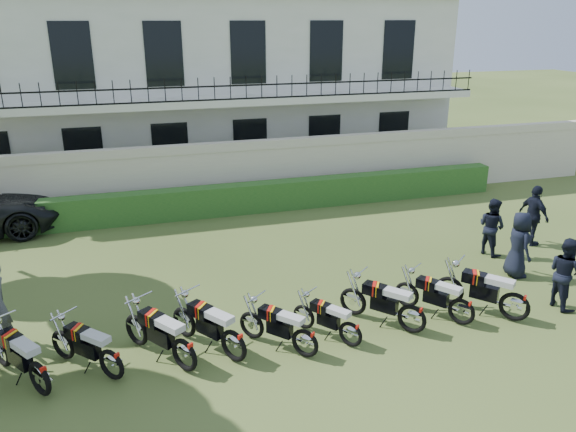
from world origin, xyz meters
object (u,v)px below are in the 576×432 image
at_px(motorcycle_1, 39,371).
at_px(motorcycle_8, 462,305).
at_px(motorcycle_4, 234,338).
at_px(motorcycle_6, 351,328).
at_px(motorcycle_5, 305,337).
at_px(motorcycle_2, 111,357).
at_px(motorcycle_3, 184,347).
at_px(motorcycle_9, 515,300).
at_px(officer_4, 492,227).
at_px(officer_1, 565,273).
at_px(motorcycle_7, 412,312).
at_px(officer_5, 534,216).
at_px(officer_3, 519,244).

height_order(motorcycle_1, motorcycle_8, motorcycle_1).
xyz_separation_m(motorcycle_4, motorcycle_6, (2.36, -0.15, -0.10)).
bearing_deg(motorcycle_5, motorcycle_2, 133.66).
distance_m(motorcycle_3, motorcycle_5, 2.32).
bearing_deg(motorcycle_9, motorcycle_3, 138.27).
distance_m(motorcycle_5, motorcycle_8, 3.63).
distance_m(motorcycle_6, motorcycle_9, 3.82).
bearing_deg(motorcycle_8, motorcycle_6, 146.66).
bearing_deg(motorcycle_2, motorcycle_3, -48.06).
bearing_deg(officer_4, motorcycle_6, 104.07).
distance_m(motorcycle_2, motorcycle_9, 8.44).
height_order(motorcycle_4, motorcycle_6, motorcycle_4).
bearing_deg(officer_4, officer_1, 158.42).
relative_size(motorcycle_5, officer_4, 0.90).
height_order(motorcycle_1, motorcycle_4, motorcycle_4).
bearing_deg(motorcycle_9, motorcycle_2, 137.75).
bearing_deg(motorcycle_7, motorcycle_1, 139.92).
distance_m(motorcycle_9, officer_4, 3.84).
distance_m(motorcycle_8, motorcycle_9, 1.21).
bearing_deg(motorcycle_7, motorcycle_6, 144.17).
bearing_deg(motorcycle_2, motorcycle_8, -44.05).
relative_size(motorcycle_3, officer_1, 1.05).
xyz_separation_m(motorcycle_9, officer_1, (1.50, 0.29, 0.31)).
xyz_separation_m(motorcycle_4, motorcycle_7, (3.79, -0.05, -0.01)).
height_order(motorcycle_5, motorcycle_8, motorcycle_8).
bearing_deg(motorcycle_8, motorcycle_7, 144.44).
relative_size(motorcycle_2, motorcycle_3, 0.83).
relative_size(motorcycle_8, motorcycle_9, 0.95).
bearing_deg(motorcycle_9, motorcycle_4, 137.60).
relative_size(motorcycle_2, motorcycle_8, 0.92).
height_order(motorcycle_4, officer_4, officer_4).
bearing_deg(motorcycle_4, motorcycle_6, -38.38).
bearing_deg(motorcycle_7, motorcycle_2, 138.82).
relative_size(motorcycle_4, motorcycle_7, 1.10).
distance_m(officer_4, officer_5, 1.59).
distance_m(motorcycle_8, officer_3, 3.30).
bearing_deg(officer_3, officer_4, -0.94).
bearing_deg(officer_1, motorcycle_9, 100.65).
height_order(motorcycle_2, motorcycle_4, motorcycle_4).
bearing_deg(motorcycle_9, officer_4, 22.25).
distance_m(officer_3, officer_5, 2.43).
xyz_separation_m(officer_1, officer_3, (0.06, 1.69, 0.02)).
bearing_deg(officer_1, officer_4, -5.19).
xyz_separation_m(motorcycle_2, motorcycle_7, (6.05, -0.11, 0.03)).
distance_m(motorcycle_6, motorcycle_8, 2.63).
height_order(motorcycle_6, motorcycle_7, motorcycle_7).
height_order(motorcycle_6, motorcycle_9, motorcycle_9).
xyz_separation_m(motorcycle_1, officer_1, (11.14, 0.11, 0.32)).
xyz_separation_m(officer_4, officer_5, (1.57, 0.23, 0.08)).
bearing_deg(officer_3, motorcycle_4, 110.31).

